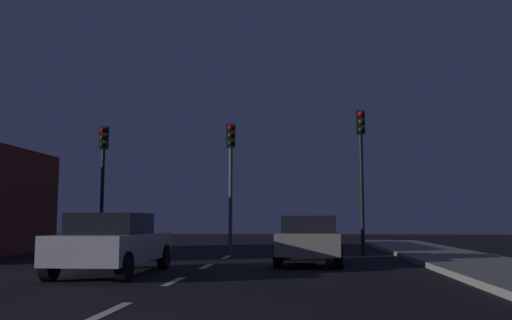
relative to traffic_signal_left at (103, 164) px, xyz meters
The scene contains 10 objects.
ground_plane 10.62m from the traffic_signal_left, 59.03° to the right, with size 80.00×80.00×0.00m, color black.
lane_stripe_second 14.41m from the traffic_signal_left, 68.34° to the right, with size 0.16×1.60×0.01m, color silver.
lane_stripe_third 11.11m from the traffic_signal_left, 60.70° to the right, with size 0.16×1.60×0.01m, color silver.
lane_stripe_fourth 8.24m from the traffic_signal_left, 46.28° to the right, with size 0.16×1.60×0.01m, color silver.
lane_stripe_fifth 6.43m from the traffic_signal_left, 17.20° to the right, with size 0.16×1.60×0.01m, color silver.
traffic_signal_left is the anchor object (origin of this frame).
traffic_signal_center 5.08m from the traffic_signal_left, ahead, with size 0.32×0.38×4.99m.
traffic_signal_right 10.06m from the traffic_signal_left, ahead, with size 0.32×0.38×5.44m.
car_stopped_ahead 9.59m from the traffic_signal_left, 28.70° to the right, with size 1.99×4.05×1.41m.
car_adjacent_lane 9.04m from the traffic_signal_left, 67.06° to the right, with size 1.86×4.23×1.45m.
Camera 1 is at (2.75, -5.00, 1.27)m, focal length 38.05 mm.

